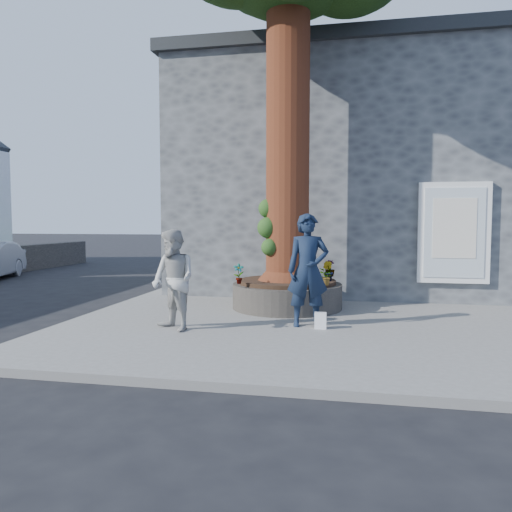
# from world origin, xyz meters

# --- Properties ---
(ground) EXTENTS (120.00, 120.00, 0.00)m
(ground) POSITION_xyz_m (0.00, 0.00, 0.00)
(ground) COLOR black
(ground) RESTS_ON ground
(pavement) EXTENTS (9.00, 8.00, 0.12)m
(pavement) POSITION_xyz_m (1.50, 1.00, 0.06)
(pavement) COLOR slate
(pavement) RESTS_ON ground
(yellow_line) EXTENTS (0.10, 30.00, 0.01)m
(yellow_line) POSITION_xyz_m (-3.05, 1.00, 0.00)
(yellow_line) COLOR yellow
(yellow_line) RESTS_ON ground
(stone_shop) EXTENTS (10.30, 8.30, 6.30)m
(stone_shop) POSITION_xyz_m (2.50, 7.20, 3.16)
(stone_shop) COLOR #46494B
(stone_shop) RESTS_ON ground
(planter) EXTENTS (2.30, 2.30, 0.60)m
(planter) POSITION_xyz_m (0.80, 2.00, 0.41)
(planter) COLOR black
(planter) RESTS_ON pavement
(man) EXTENTS (0.80, 0.60, 1.97)m
(man) POSITION_xyz_m (1.40, 0.26, 1.10)
(man) COLOR #121D31
(man) RESTS_ON pavement
(woman) EXTENTS (1.05, 1.00, 1.71)m
(woman) POSITION_xyz_m (-0.78, -0.51, 0.97)
(woman) COLOR #ACABA5
(woman) RESTS_ON pavement
(shopping_bag) EXTENTS (0.21, 0.13, 0.28)m
(shopping_bag) POSITION_xyz_m (1.64, 0.09, 0.26)
(shopping_bag) COLOR white
(shopping_bag) RESTS_ON pavement
(plant_a) EXTENTS (0.24, 0.20, 0.40)m
(plant_a) POSITION_xyz_m (-0.05, 1.15, 0.92)
(plant_a) COLOR gray
(plant_a) RESTS_ON planter
(plant_b) EXTENTS (0.31, 0.31, 0.41)m
(plant_b) POSITION_xyz_m (1.65, 1.98, 0.92)
(plant_b) COLOR gray
(plant_b) RESTS_ON planter
(plant_c) EXTENTS (0.23, 0.23, 0.37)m
(plant_c) POSITION_xyz_m (1.65, 2.82, 0.91)
(plant_c) COLOR gray
(plant_c) RESTS_ON planter
(plant_d) EXTENTS (0.36, 0.38, 0.33)m
(plant_d) POSITION_xyz_m (1.65, 1.26, 0.89)
(plant_d) COLOR gray
(plant_d) RESTS_ON planter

